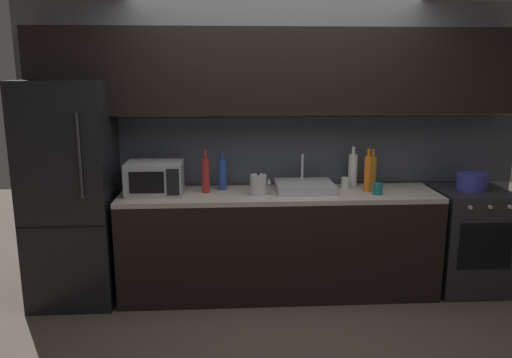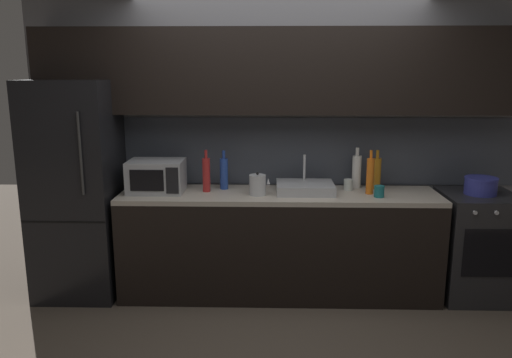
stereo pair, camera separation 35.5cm
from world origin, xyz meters
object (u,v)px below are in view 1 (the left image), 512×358
refrigerator (72,193)px  kettle (258,185)px  wine_bottle_orange (368,174)px  wine_bottle_white (353,169)px  oven_range (468,239)px  mug_clear (345,183)px  microwave (155,178)px  wine_bottle_blue (222,174)px  cooking_pot (472,182)px  wine_bottle_red (206,175)px  wine_bottle_amber (372,171)px  mug_teal (378,189)px

refrigerator → kettle: 1.54m
wine_bottle_orange → wine_bottle_white: size_ratio=1.03×
oven_range → mug_clear: 1.20m
microwave → wine_bottle_blue: 0.57m
wine_bottle_orange → cooking_pot: size_ratio=1.39×
wine_bottle_blue → mug_clear: wine_bottle_blue is taller
oven_range → wine_bottle_red: size_ratio=2.52×
wine_bottle_amber → wine_bottle_blue: size_ratio=1.01×
wine_bottle_orange → mug_teal: (0.06, -0.11, -0.11)m
microwave → cooking_pot: microwave is taller
wine_bottle_white → wine_bottle_red: bearing=-172.4°
refrigerator → wine_bottle_white: bearing=5.0°
mug_teal → wine_bottle_orange: bearing=117.5°
refrigerator → microwave: 0.69m
oven_range → mug_clear: bearing=173.8°
cooking_pot → microwave: bearing=179.6°
wine_bottle_red → wine_bottle_white: 1.30m
wine_bottle_white → mug_teal: bearing=-68.0°
microwave → mug_teal: size_ratio=4.90×
wine_bottle_amber → wine_bottle_white: 0.17m
wine_bottle_red → wine_bottle_amber: bearing=5.5°
wine_bottle_orange → mug_clear: size_ratio=3.82×
wine_bottle_blue → cooking_pot: 2.15m
mug_teal → kettle: bearing=177.3°
microwave → wine_bottle_red: wine_bottle_red is taller
microwave → wine_bottle_amber: 1.89m
kettle → wine_bottle_white: size_ratio=0.54×
wine_bottle_amber → wine_bottle_blue: wine_bottle_amber is taller
wine_bottle_red → wine_bottle_blue: size_ratio=1.06×
wine_bottle_orange → wine_bottle_white: (-0.07, 0.22, -0.01)m
refrigerator → wine_bottle_orange: (2.47, -0.01, 0.14)m
oven_range → wine_bottle_amber: bearing=167.9°
wine_bottle_red → mug_clear: wine_bottle_red is taller
microwave → wine_bottle_amber: size_ratio=1.36×
wine_bottle_amber → wine_bottle_red: size_ratio=0.95×
wine_bottle_white → wine_bottle_blue: bearing=-176.4°
microwave → cooking_pot: (2.71, -0.02, -0.06)m
wine_bottle_white → cooking_pot: (0.99, -0.21, -0.08)m
oven_range → wine_bottle_amber: wine_bottle_amber is taller
kettle → wine_bottle_white: bearing=18.1°
wine_bottle_amber → wine_bottle_red: bearing=-174.5°
wine_bottle_white → mug_clear: size_ratio=3.69×
wine_bottle_orange → wine_bottle_white: 0.23m
kettle → oven_range: bearing=2.1°
oven_range → wine_bottle_amber: size_ratio=2.65×
refrigerator → microwave: size_ratio=3.99×
mug_teal → mug_clear: (-0.22, 0.23, 0.00)m
wine_bottle_amber → cooking_pot: bearing=-12.1°
refrigerator → cooking_pot: 3.39m
wine_bottle_blue → mug_clear: size_ratio=3.51×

